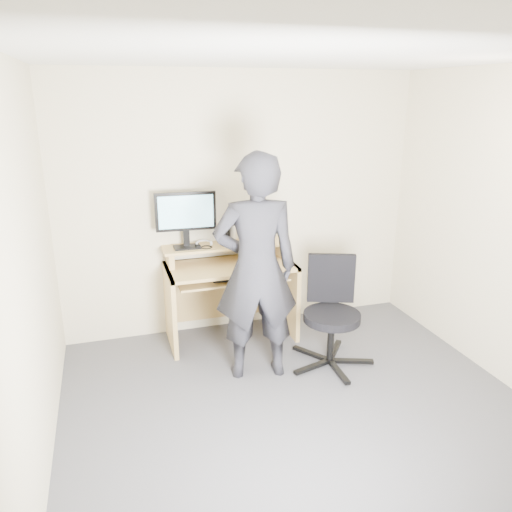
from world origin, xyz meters
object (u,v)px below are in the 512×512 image
monitor (186,215)px  person (256,269)px  desk (229,282)px  office_chair (331,308)px

monitor → person: person is taller
person → desk: bearing=-80.1°
desk → person: size_ratio=0.64×
desk → person: bearing=-87.0°
office_chair → person: bearing=-160.3°
desk → monitor: (-0.38, 0.06, 0.68)m
desk → office_chair: office_chair is taller
office_chair → person: size_ratio=0.49×
office_chair → desk: bearing=153.2°
desk → person: (0.04, -0.77, 0.39)m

